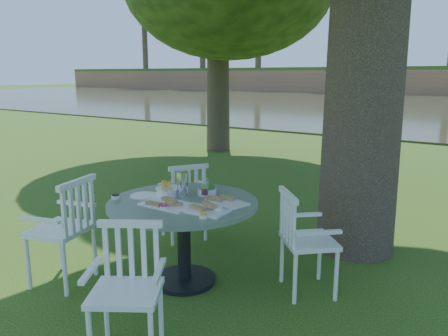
{
  "coord_description": "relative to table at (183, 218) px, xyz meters",
  "views": [
    {
      "loc": [
        2.55,
        -3.61,
        1.84
      ],
      "look_at": [
        0.0,
        0.2,
        0.85
      ],
      "focal_mm": 35.0,
      "sensor_mm": 36.0,
      "label": 1
    }
  ],
  "objects": [
    {
      "name": "chair_nw",
      "position": [
        -0.61,
        0.8,
        -0.08
      ],
      "size": [
        0.59,
        0.6,
        0.88
      ],
      "rotation": [
        0.0,
        0.0,
        -2.12
      ],
      "color": "white",
      "rests_on": "ground"
    },
    {
      "name": "chair_sw",
      "position": [
        -0.81,
        -0.58,
        -0.03
      ],
      "size": [
        0.57,
        0.59,
        0.96
      ],
      "rotation": [
        0.0,
        0.0,
        -1.31
      ],
      "color": "white",
      "rests_on": "ground"
    },
    {
      "name": "chair_ne",
      "position": [
        0.92,
        0.4,
        -0.08
      ],
      "size": [
        0.61,
        0.61,
        0.89
      ],
      "rotation": [
        0.0,
        0.0,
        -3.98
      ],
      "color": "white",
      "rests_on": "ground"
    },
    {
      "name": "tableware",
      "position": [
        -0.03,
        0.05,
        0.2
      ],
      "size": [
        1.12,
        0.69,
        0.22
      ],
      "color": "white",
      "rests_on": "table"
    },
    {
      "name": "table",
      "position": [
        0.0,
        0.0,
        0.0
      ],
      "size": [
        1.31,
        1.31,
        0.76
      ],
      "color": "black",
      "rests_on": "ground"
    },
    {
      "name": "ground",
      "position": [
        -0.22,
        0.78,
        -0.6
      ],
      "size": [
        140.0,
        140.0,
        0.0
      ],
      "primitive_type": "plane",
      "color": "#1E3F0D",
      "rests_on": "ground"
    },
    {
      "name": "chair_se",
      "position": [
        0.3,
        -0.96,
        -0.09
      ],
      "size": [
        0.59,
        0.58,
        0.87
      ],
      "rotation": [
        0.0,
        0.0,
        0.56
      ],
      "color": "white",
      "rests_on": "ground"
    }
  ]
}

